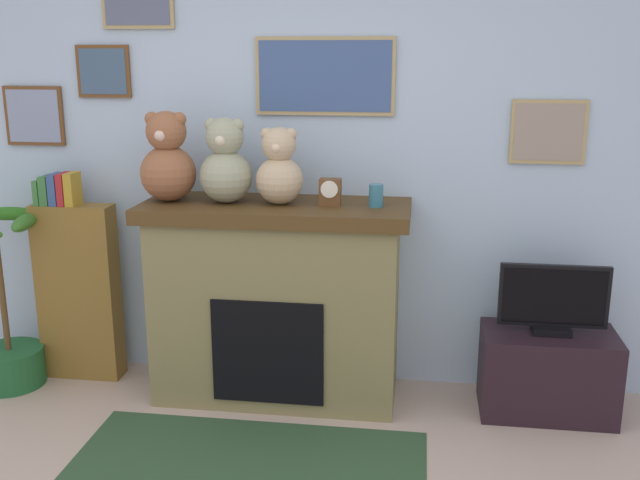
# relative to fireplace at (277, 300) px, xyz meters

# --- Properties ---
(back_wall) EXTENTS (5.20, 0.15, 2.60)m
(back_wall) POSITION_rel_fireplace_xyz_m (0.05, 0.34, 0.73)
(back_wall) COLOR #B2CBEA
(back_wall) RESTS_ON ground_plane
(fireplace) EXTENTS (1.47, 0.61, 1.13)m
(fireplace) POSITION_rel_fireplace_xyz_m (0.00, 0.00, 0.00)
(fireplace) COLOR olive
(fireplace) RESTS_ON ground_plane
(bookshelf) EXTENTS (0.48, 0.16, 1.26)m
(bookshelf) POSITION_rel_fireplace_xyz_m (-1.23, 0.08, 0.00)
(bookshelf) COLOR brown
(bookshelf) RESTS_ON ground_plane
(potted_plant) EXTENTS (0.54, 0.52, 1.06)m
(potted_plant) POSITION_rel_fireplace_xyz_m (-1.61, -0.11, -0.23)
(potted_plant) COLOR #1E592D
(potted_plant) RESTS_ON ground_plane
(tv_stand) EXTENTS (0.71, 0.40, 0.46)m
(tv_stand) POSITION_rel_fireplace_xyz_m (1.50, -0.02, -0.34)
(tv_stand) COLOR black
(tv_stand) RESTS_ON ground_plane
(television) EXTENTS (0.57, 0.14, 0.38)m
(television) POSITION_rel_fireplace_xyz_m (1.50, -0.02, 0.08)
(television) COLOR black
(television) RESTS_ON tv_stand
(candle_jar) EXTENTS (0.08, 0.08, 0.12)m
(candle_jar) POSITION_rel_fireplace_xyz_m (0.55, -0.02, 0.62)
(candle_jar) COLOR teal
(candle_jar) RESTS_ON fireplace
(mantel_clock) EXTENTS (0.11, 0.09, 0.14)m
(mantel_clock) POSITION_rel_fireplace_xyz_m (0.30, -0.02, 0.63)
(mantel_clock) COLOR brown
(mantel_clock) RESTS_ON fireplace
(teddy_bear_tan) EXTENTS (0.31, 0.31, 0.49)m
(teddy_bear_tan) POSITION_rel_fireplace_xyz_m (-0.59, -0.02, 0.78)
(teddy_bear_tan) COLOR #92593A
(teddy_bear_tan) RESTS_ON fireplace
(teddy_bear_grey) EXTENTS (0.29, 0.29, 0.46)m
(teddy_bear_grey) POSITION_rel_fireplace_xyz_m (-0.27, -0.02, 0.77)
(teddy_bear_grey) COLOR #9EA084
(teddy_bear_grey) RESTS_ON fireplace
(teddy_bear_brown) EXTENTS (0.26, 0.26, 0.42)m
(teddy_bear_brown) POSITION_rel_fireplace_xyz_m (0.03, -0.02, 0.75)
(teddy_bear_brown) COLOR #C7AC89
(teddy_bear_brown) RESTS_ON fireplace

